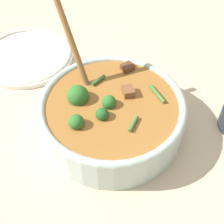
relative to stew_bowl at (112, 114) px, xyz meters
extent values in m
plane|color=#C6B293|center=(0.00, 0.00, -0.05)|extent=(4.00, 4.00, 0.00)
cylinder|color=#B2C6BC|center=(0.00, 0.00, -0.01)|extent=(0.29, 0.29, 0.08)
torus|color=#B2C6BC|center=(0.00, 0.00, 0.03)|extent=(0.29, 0.29, 0.02)
cylinder|color=#9E662D|center=(0.00, 0.00, 0.00)|extent=(0.27, 0.27, 0.05)
sphere|color=#2D6B28|center=(-0.02, 0.08, 0.04)|extent=(0.03, 0.03, 0.03)
cylinder|color=#6B9956|center=(-0.02, 0.08, 0.02)|extent=(0.01, 0.01, 0.01)
sphere|color=#2D6B28|center=(0.04, 0.06, 0.04)|extent=(0.04, 0.04, 0.04)
cylinder|color=#6B9956|center=(0.04, 0.06, 0.01)|extent=(0.02, 0.02, 0.02)
sphere|color=#235B23|center=(-0.02, 0.03, 0.04)|extent=(0.03, 0.03, 0.03)
cylinder|color=#6B9956|center=(-0.02, 0.03, 0.02)|extent=(0.01, 0.01, 0.01)
sphere|color=#2D6B28|center=(0.00, 0.01, 0.04)|extent=(0.03, 0.03, 0.03)
cylinder|color=#6B9956|center=(0.00, 0.01, 0.02)|extent=(0.01, 0.01, 0.01)
cube|color=brown|center=(0.08, -0.07, 0.03)|extent=(0.03, 0.03, 0.02)
cube|color=brown|center=(0.01, -0.04, 0.04)|extent=(0.03, 0.03, 0.02)
cylinder|color=#3D7533|center=(0.07, 0.00, 0.03)|extent=(0.02, 0.04, 0.01)
cylinder|color=#3D7533|center=(-0.02, -0.09, 0.03)|extent=(0.05, 0.01, 0.01)
cylinder|color=#3D7533|center=(-0.07, -0.01, 0.03)|extent=(0.03, 0.03, 0.01)
ellipsoid|color=olive|center=(0.07, 0.02, 0.02)|extent=(0.04, 0.03, 0.01)
cylinder|color=olive|center=(0.11, 0.04, 0.13)|extent=(0.10, 0.04, 0.21)
cylinder|color=silver|center=(0.31, 0.11, -0.04)|extent=(0.24, 0.24, 0.01)
torus|color=silver|center=(0.31, 0.11, -0.04)|extent=(0.24, 0.24, 0.01)
camera|label=1|loc=(-0.38, 0.17, 0.48)|focal=50.00mm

